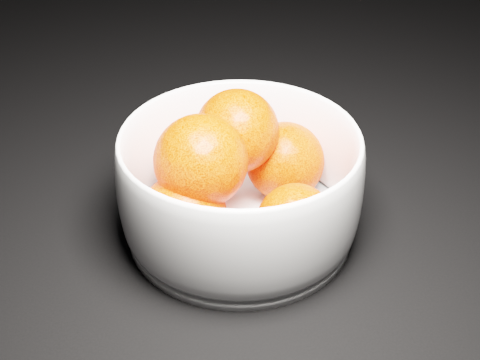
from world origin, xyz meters
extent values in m
cube|color=black|center=(0.00, 0.00, 0.00)|extent=(3.00, 3.00, 0.00)
cylinder|color=white|center=(-0.25, -0.22, 0.01)|extent=(0.21, 0.21, 0.01)
sphere|color=#FF370C|center=(-0.20, -0.18, 0.05)|extent=(0.08, 0.08, 0.08)
sphere|color=#FF370C|center=(-0.28, -0.17, 0.05)|extent=(0.08, 0.08, 0.08)
sphere|color=#FF370C|center=(-0.31, -0.24, 0.05)|extent=(0.08, 0.08, 0.08)
sphere|color=#FF370C|center=(-0.22, -0.27, 0.05)|extent=(0.07, 0.07, 0.07)
sphere|color=#FF370C|center=(-0.24, -0.18, 0.09)|extent=(0.08, 0.08, 0.08)
sphere|color=#FF370C|center=(-0.29, -0.22, 0.09)|extent=(0.08, 0.08, 0.08)
camera|label=1|loc=(-0.37, -0.70, 0.41)|focal=50.00mm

